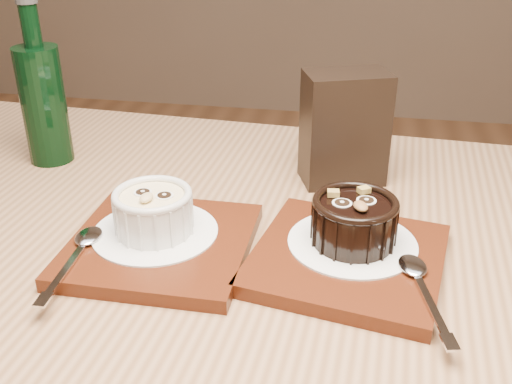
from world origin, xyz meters
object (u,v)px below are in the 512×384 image
table (244,343)px  tray_right (348,259)px  tray_left (161,245)px  green_bottle (43,100)px  condiment_stand (344,128)px  ramekin_dark (354,219)px  ramekin_white (153,210)px

table → tray_right: tray_right is taller
tray_right → tray_left: bearing=-177.8°
tray_left → green_bottle: bearing=138.5°
table → condiment_stand: (0.08, 0.22, 0.16)m
tray_right → ramekin_dark: size_ratio=2.12×
tray_right → ramekin_white: bearing=179.3°
tray_left → green_bottle: size_ratio=0.83×
condiment_stand → table: bearing=-110.2°
table → green_bottle: 0.42m
ramekin_dark → condiment_stand: condiment_stand is taller
table → ramekin_dark: bearing=24.6°
tray_right → condiment_stand: (-0.02, 0.19, 0.06)m
condiment_stand → green_bottle: 0.39m
ramekin_white → green_bottle: (-0.21, 0.19, 0.04)m
table → ramekin_white: (-0.10, 0.03, 0.13)m
tray_right → ramekin_dark: ramekin_dark is taller
table → ramekin_dark: ramekin_dark is taller
ramekin_white → green_bottle: green_bottle is taller
tray_left → ramekin_dark: bearing=7.5°
ramekin_white → ramekin_dark: size_ratio=0.95×
ramekin_white → green_bottle: bearing=145.8°
ramekin_dark → ramekin_white: bearing=161.7°
table → tray_right: 0.14m
ramekin_dark → green_bottle: green_bottle is taller
condiment_stand → ramekin_dark: bearing=-83.5°
tray_left → ramekin_dark: size_ratio=2.12×
table → tray_right: (0.10, 0.03, 0.10)m
tray_left → tray_right: same height
tray_right → condiment_stand: condiment_stand is taller
ramekin_white → ramekin_dark: ramekin_dark is taller
table → ramekin_dark: size_ratio=14.65×
ramekin_white → green_bottle: size_ratio=0.37×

